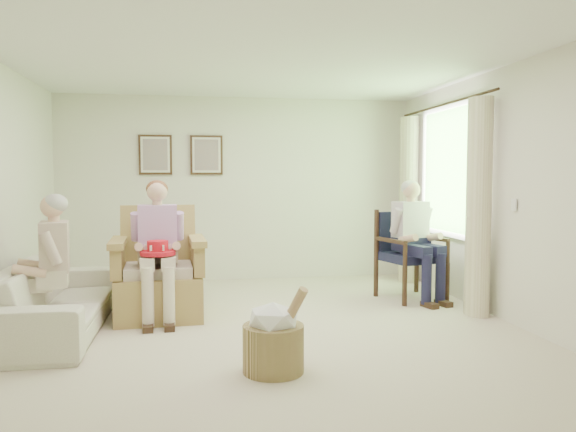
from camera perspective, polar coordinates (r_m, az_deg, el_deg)
The scene contains 18 objects.
floor at distance 5.51m, azimuth -2.62°, elevation -11.52°, with size 5.50×5.50×0.00m, color beige.
back_wall at distance 8.05m, azimuth -5.05°, elevation 2.74°, with size 5.00×0.04×2.60m, color silver.
front_wall at distance 2.61m, azimuth 4.69°, elevation 0.15°, with size 5.00×0.04×2.60m, color silver.
right_wall at distance 6.14m, azimuth 21.18°, elevation 2.10°, with size 0.04×5.50×2.60m, color silver.
ceiling at distance 5.43m, azimuth -2.71°, elevation 15.96°, with size 5.00×5.50×0.02m, color white.
window at distance 7.18m, azimuth 16.07°, elevation 4.72°, with size 0.13×2.50×1.63m.
curtain_left at distance 6.25m, azimuth 18.78°, elevation 0.81°, with size 0.34×0.34×2.30m, color beige.
curtain_right at distance 8.03m, azimuth 12.12°, elevation 1.59°, with size 0.34×0.34×2.30m, color beige.
framed_print_left at distance 8.01m, azimuth -13.33°, elevation 6.08°, with size 0.45×0.05×0.55m.
framed_print_right at distance 7.99m, azimuth -8.28°, elevation 6.15°, with size 0.45×0.05×0.55m.
wicker_armchair at distance 6.11m, azimuth -12.97°, elevation -6.52°, with size 0.91×0.90×1.17m.
wood_armchair at distance 7.03m, azimuth 12.14°, elevation -3.47°, with size 0.68×0.64×1.04m.
sofa at distance 5.82m, azimuth -22.61°, elevation -7.75°, with size 0.86×2.20×0.64m, color silver.
person_wicker at distance 5.89m, azimuth -13.13°, elevation -2.31°, with size 0.40×0.62×1.41m.
person_dark at distance 6.84m, azimuth 12.70°, elevation -1.48°, with size 0.40×0.63×1.40m.
person_sofa at distance 5.58m, azimuth -23.12°, elevation -3.87°, with size 0.42×0.62×1.29m.
red_hat at distance 5.70m, azimuth -13.09°, elevation -3.35°, with size 0.35×0.35×0.14m.
hatbox at distance 4.32m, azimuth -1.46°, elevation -12.24°, with size 0.61×0.61×0.68m.
Camera 1 is at (-0.64, -5.27, 1.47)m, focal length 35.00 mm.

